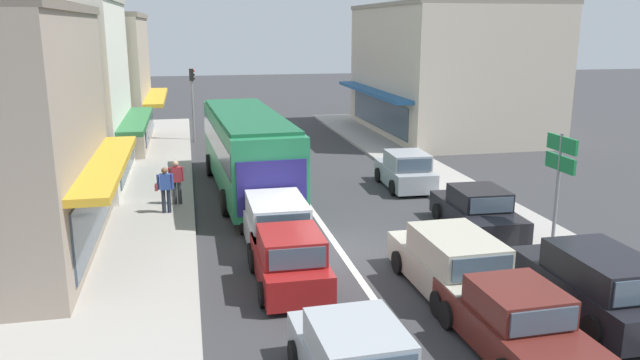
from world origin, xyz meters
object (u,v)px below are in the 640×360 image
sedan_behind_bus_mid (514,322)px  pedestrian_with_handbag_near (165,187)px  wagon_adjacent_lane_lead (276,224)px  parked_sedan_kerb_second (477,212)px  directional_road_sign (560,165)px  city_bus (247,147)px  hatchback_queue_gap_filler (290,261)px  wagon_queue_far_back (452,264)px  parked_hatchback_kerb_third (405,171)px  pedestrian_browsing_midblock (176,180)px  traffic_light_downstreet (192,92)px  parked_wagon_kerb_front (595,284)px

sedan_behind_bus_mid → pedestrian_with_handbag_near: size_ratio=2.60×
wagon_adjacent_lane_lead → parked_sedan_kerb_second: bearing=1.2°
wagon_adjacent_lane_lead → directional_road_sign: size_ratio=1.25×
city_bus → sedan_behind_bus_mid: 14.48m
hatchback_queue_gap_filler → wagon_adjacent_lane_lead: size_ratio=0.82×
sedan_behind_bus_mid → wagon_queue_far_back: wagon_queue_far_back is taller
hatchback_queue_gap_filler → wagon_queue_far_back: (3.92, -1.15, 0.04)m
parked_hatchback_kerb_third → pedestrian_browsing_midblock: size_ratio=2.31×
hatchback_queue_gap_filler → pedestrian_with_handbag_near: bearing=115.2°
city_bus → parked_hatchback_kerb_third: size_ratio=2.91×
city_bus → traffic_light_downstreet: 12.25m
city_bus → parked_wagon_kerb_front: (6.77, -12.64, -1.14)m
parked_hatchback_kerb_third → parked_sedan_kerb_second: bearing=-86.3°
parked_sedan_kerb_second → parked_hatchback_kerb_third: 5.87m
sedan_behind_bus_mid → pedestrian_with_handbag_near: pedestrian_with_handbag_near is taller
pedestrian_with_handbag_near → pedestrian_browsing_midblock: size_ratio=1.00×
city_bus → pedestrian_with_handbag_near: size_ratio=6.72×
directional_road_sign → traffic_light_downstreet: bearing=115.5°
traffic_light_downstreet → sedan_behind_bus_mid: bearing=-77.0°
hatchback_queue_gap_filler → sedan_behind_bus_mid: bearing=-47.0°
sedan_behind_bus_mid → directional_road_sign: 6.69m
city_bus → pedestrian_with_handbag_near: bearing=-139.7°
sedan_behind_bus_mid → wagon_queue_far_back: bearing=90.3°
parked_sedan_kerb_second → traffic_light_downstreet: 20.61m
parked_hatchback_kerb_third → traffic_light_downstreet: bearing=123.4°
city_bus → directional_road_sign: (8.05, -8.89, 0.82)m
city_bus → parked_sedan_kerb_second: 9.48m
wagon_adjacent_lane_lead → parked_sedan_kerb_second: (6.62, 0.14, -0.08)m
wagon_queue_far_back → wagon_adjacent_lane_lead: same height
parked_sedan_kerb_second → traffic_light_downstreet: traffic_light_downstreet is taller
pedestrian_with_handbag_near → traffic_light_downstreet: bearing=85.3°
wagon_queue_far_back → parked_hatchback_kerb_third: bearing=76.7°
wagon_queue_far_back → parked_sedan_kerb_second: wagon_queue_far_back is taller
pedestrian_with_handbag_near → sedan_behind_bus_mid: bearing=-57.2°
parked_wagon_kerb_front → traffic_light_downstreet: traffic_light_downstreet is taller
wagon_adjacent_lane_lead → directional_road_sign: (7.86, -2.27, 1.96)m
hatchback_queue_gap_filler → parked_wagon_kerb_front: parked_wagon_kerb_front is taller
pedestrian_browsing_midblock → wagon_adjacent_lane_lead: bearing=-59.3°
sedan_behind_bus_mid → parked_sedan_kerb_second: (2.76, 7.37, 0.00)m
traffic_light_downstreet → pedestrian_with_handbag_near: 14.89m
pedestrian_browsing_midblock → parked_sedan_kerb_second: bearing=-26.8°
city_bus → pedestrian_with_handbag_near: (-3.15, -2.67, -0.81)m
wagon_adjacent_lane_lead → parked_sedan_kerb_second: wagon_adjacent_lane_lead is taller
wagon_queue_far_back → pedestrian_browsing_midblock: (-6.81, 9.14, 0.32)m
parked_sedan_kerb_second → pedestrian_browsing_midblock: bearing=153.2°
sedan_behind_bus_mid → pedestrian_browsing_midblock: bearing=119.2°
wagon_queue_far_back → parked_wagon_kerb_front: 3.30m
hatchback_queue_gap_filler → directional_road_sign: bearing=5.3°
traffic_light_downstreet → directional_road_sign: bearing=-64.5°
hatchback_queue_gap_filler → parked_sedan_kerb_second: 7.40m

